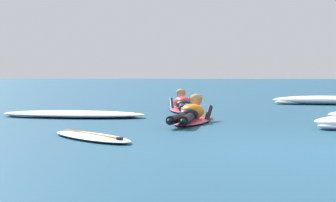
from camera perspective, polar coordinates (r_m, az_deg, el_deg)
name	(u,v)px	position (r m, az deg, el deg)	size (l,w,h in m)	color
ground_plane	(264,105)	(17.48, 8.41, -0.34)	(120.00, 120.00, 0.00)	navy
surfer_near	(191,115)	(11.14, 2.03, -1.26)	(0.83, 2.50, 0.53)	#E54C66
surfer_far	(183,105)	(14.39, 1.31, -0.39)	(0.79, 2.73, 0.53)	#E54C66
drifting_surfboard	(92,137)	(8.63, -6.66, -3.12)	(1.54, 1.75, 0.16)	white
whitewater_mid_left	(74,114)	(12.78, -8.28, -1.15)	(2.97, 1.44, 0.13)	white
whitewater_mid_right	(325,100)	(17.98, 13.62, 0.05)	(2.88, 1.18, 0.24)	white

